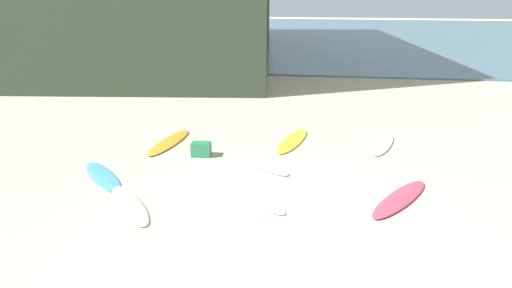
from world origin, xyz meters
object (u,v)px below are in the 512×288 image
object	(u,v)px
surfboard_1	(169,142)
beachgoer_near	(145,65)
surfboard_6	(249,193)
surfboard_7	(293,140)
surfboard_2	(382,144)
beach_cooler	(201,149)
surfboard_0	(400,198)
surfboard_5	(129,205)
surfboard_4	(103,176)
surfboard_3	(259,162)

from	to	relation	value
surfboard_1	beachgoer_near	bearing A→B (deg)	-56.25
surfboard_6	surfboard_7	distance (m)	3.76
surfboard_6	surfboard_7	world-z (taller)	same
surfboard_7	surfboard_2	bearing A→B (deg)	13.93
surfboard_1	beach_cooler	bearing A→B (deg)	152.60
surfboard_0	surfboard_1	world-z (taller)	surfboard_0
surfboard_2	surfboard_5	distance (m)	7.30
surfboard_4	beach_cooler	world-z (taller)	beach_cooler
surfboard_4	surfboard_5	size ratio (longest dim) A/B	1.01
surfboard_3	beachgoer_near	xyz separation A→B (m)	(-6.08, 8.17, 1.01)
beach_cooler	surfboard_0	bearing A→B (deg)	-22.45
surfboard_0	surfboard_2	distance (m)	3.53
surfboard_6	beach_cooler	xyz separation A→B (m)	(-1.63, 2.18, 0.15)
beachgoer_near	surfboard_2	bearing A→B (deg)	-66.59
surfboard_5	surfboard_4	bearing A→B (deg)	-85.29
surfboard_0	surfboard_5	world-z (taller)	surfboard_0
surfboard_5	beachgoer_near	xyz separation A→B (m)	(-3.72, 10.89, 1.01)
surfboard_4	beach_cooler	distance (m)	2.63
surfboard_3	surfboard_5	distance (m)	3.60
surfboard_2	surfboard_5	size ratio (longest dim) A/B	1.02
surfboard_3	beachgoer_near	bearing A→B (deg)	80.67
beach_cooler	surfboard_3	bearing A→B (deg)	-11.75
beach_cooler	surfboard_5	bearing A→B (deg)	-103.81
surfboard_5	surfboard_6	distance (m)	2.54
surfboard_1	surfboard_6	distance (m)	4.14
surfboard_7	beach_cooler	size ratio (longest dim) A/B	4.72
surfboard_4	surfboard_3	bearing A→B (deg)	159.21
surfboard_0	surfboard_2	size ratio (longest dim) A/B	1.11
surfboard_4	beachgoer_near	xyz separation A→B (m)	(-2.49, 9.56, 1.02)
surfboard_3	surfboard_5	bearing A→B (deg)	-176.88
surfboard_0	beachgoer_near	xyz separation A→B (m)	(-9.33, 9.84, 1.01)
surfboard_6	beachgoer_near	world-z (taller)	beachgoer_near
surfboard_3	surfboard_4	distance (m)	3.84
surfboard_1	surfboard_2	world-z (taller)	surfboard_1
surfboard_6	surfboard_0	bearing A→B (deg)	-40.89
surfboard_2	beach_cooler	world-z (taller)	beach_cooler
surfboard_4	surfboard_5	xyz separation A→B (m)	(1.23, -1.33, 0.01)
surfboard_4	surfboard_7	bearing A→B (deg)	174.65
surfboard_4	surfboard_6	xyz separation A→B (m)	(3.61, -0.46, 0.00)
surfboard_2	surfboard_6	size ratio (longest dim) A/B	0.89
surfboard_1	surfboard_6	world-z (taller)	surfboard_1
surfboard_1	surfboard_6	size ratio (longest dim) A/B	1.00
surfboard_1	surfboard_3	bearing A→B (deg)	165.39
surfboard_0	beachgoer_near	bearing A→B (deg)	-13.45
surfboard_0	surfboard_7	xyz separation A→B (m)	(-2.49, 3.51, -0.01)
surfboard_3	surfboard_7	bearing A→B (deg)	21.63
surfboard_0	surfboard_1	bearing A→B (deg)	7.72
surfboard_1	surfboard_6	bearing A→B (deg)	141.30
surfboard_2	beachgoer_near	distance (m)	11.37
surfboard_6	beach_cooler	size ratio (longest dim) A/B	4.73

